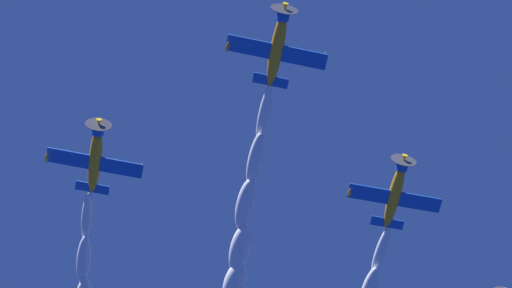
{
  "coord_description": "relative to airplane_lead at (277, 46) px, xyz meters",
  "views": [
    {
      "loc": [
        -37.87,
        -15.43,
        2.17
      ],
      "look_at": [
        3.51,
        6.56,
        76.33
      ],
      "focal_mm": 67.42,
      "sensor_mm": 36.0,
      "label": 1
    }
  ],
  "objects": [
    {
      "name": "airplane_right_wingman",
      "position": [
        1.57,
        19.67,
        -1.47
      ],
      "size": [
        7.62,
        7.96,
        2.62
      ],
      "color": "orange"
    },
    {
      "name": "airplane_left_wingman",
      "position": [
        18.13,
        -3.08,
        -1.49
      ],
      "size": [
        7.64,
        7.96,
        2.65
      ],
      "color": "orange"
    },
    {
      "name": "airplane_lead",
      "position": [
        0.0,
        0.0,
        0.0
      ],
      "size": [
        7.65,
        7.94,
        2.7
      ],
      "color": "orange"
    }
  ]
}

